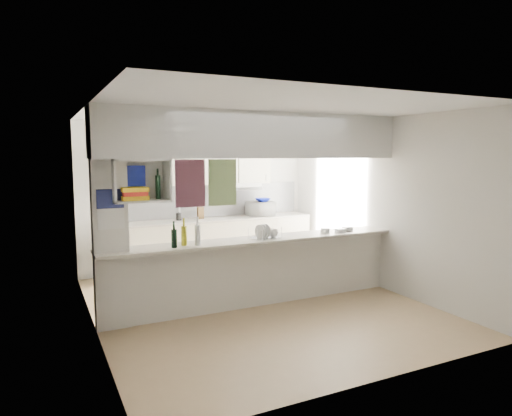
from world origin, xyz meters
TOP-DOWN VIEW (x-y plane):
  - floor at (0.00, 0.00)m, footprint 4.80×4.80m
  - ceiling at (0.00, 0.00)m, footprint 4.80×4.80m
  - wall_back at (0.00, 2.40)m, footprint 4.20×0.00m
  - wall_left at (-2.10, 0.00)m, footprint 0.00×4.80m
  - wall_right at (2.10, 0.00)m, footprint 0.00×4.80m
  - servery_partition at (-0.17, 0.00)m, footprint 4.20×0.50m
  - cubby_shelf at (-1.57, -0.06)m, footprint 0.65×0.35m
  - kitchen_run at (0.16, 2.14)m, footprint 3.60×0.63m
  - microwave at (1.08, 2.05)m, footprint 0.49×0.34m
  - bowl at (1.11, 2.02)m, footprint 0.27×0.27m
  - dish_rack at (0.11, -0.04)m, footprint 0.45×0.39m
  - cup at (0.22, -0.07)m, footprint 0.16×0.16m
  - wine_bottles at (-1.01, -0.07)m, footprint 0.37×0.15m
  - plastic_tubs at (1.28, -0.04)m, footprint 0.54×0.22m
  - utensil_jar at (-0.45, 2.15)m, footprint 0.09×0.09m
  - knife_block at (-0.04, 2.18)m, footprint 0.11×0.08m

SIDE VIEW (x-z plane):
  - floor at x=0.00m, z-range 0.00..0.00m
  - kitchen_run at x=0.16m, z-range -0.29..1.95m
  - plastic_tubs at x=1.28m, z-range 0.92..0.99m
  - utensil_jar at x=-0.45m, z-range 0.92..1.05m
  - cup at x=0.22m, z-range 0.94..1.04m
  - dish_rack at x=0.11m, z-range 0.90..1.11m
  - knife_block at x=-0.04m, z-range 0.92..1.13m
  - wine_bottles at x=-1.01m, z-range 0.87..1.23m
  - microwave at x=1.08m, z-range 0.92..1.19m
  - bowl at x=1.11m, z-range 1.19..1.25m
  - wall_back at x=0.00m, z-range -0.80..3.40m
  - wall_left at x=-2.10m, z-range -1.10..3.70m
  - wall_right at x=2.10m, z-range -1.10..3.70m
  - servery_partition at x=-0.17m, z-range 0.36..2.96m
  - cubby_shelf at x=-1.57m, z-range 1.46..1.96m
  - ceiling at x=0.00m, z-range 2.60..2.60m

